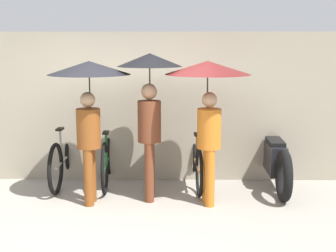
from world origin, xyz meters
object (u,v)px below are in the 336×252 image
at_px(parked_bicycle_3, 196,161).
at_px(pedestrian_leading, 89,88).
at_px(pedestrian_center, 150,89).
at_px(pedestrian_trailing, 208,88).
at_px(parked_bicycle_0, 64,159).
at_px(motorcycle, 275,160).
at_px(parked_bicycle_1, 108,159).
at_px(parked_bicycle_2, 152,161).

relative_size(parked_bicycle_3, pedestrian_leading, 0.94).
relative_size(parked_bicycle_3, pedestrian_center, 0.89).
height_order(pedestrian_center, pedestrian_trailing, pedestrian_center).
height_order(parked_bicycle_0, pedestrian_trailing, pedestrian_trailing).
bearing_deg(pedestrian_trailing, motorcycle, 25.53).
distance_m(parked_bicycle_1, motorcycle, 2.57).
xyz_separation_m(parked_bicycle_3, pedestrian_trailing, (0.12, -0.76, 1.21)).
distance_m(parked_bicycle_1, pedestrian_trailing, 2.06).
relative_size(parked_bicycle_0, parked_bicycle_1, 1.05).
distance_m(parked_bicycle_3, pedestrian_trailing, 1.43).
bearing_deg(parked_bicycle_1, parked_bicycle_2, -90.11).
bearing_deg(motorcycle, parked_bicycle_1, 90.27).
height_order(parked_bicycle_3, motorcycle, parked_bicycle_3).
height_order(parked_bicycle_1, pedestrian_center, pedestrian_center).
bearing_deg(motorcycle, pedestrian_center, 108.86).
relative_size(parked_bicycle_2, parked_bicycle_3, 0.96).
height_order(parked_bicycle_0, pedestrian_leading, pedestrian_leading).
bearing_deg(parked_bicycle_1, parked_bicycle_3, -94.41).
distance_m(pedestrian_leading, motorcycle, 3.01).
distance_m(parked_bicycle_0, parked_bicycle_3, 2.05).
height_order(pedestrian_trailing, motorcycle, pedestrian_trailing).
height_order(parked_bicycle_2, pedestrian_leading, pedestrian_leading).
bearing_deg(parked_bicycle_3, pedestrian_center, 129.92).
xyz_separation_m(pedestrian_leading, motorcycle, (2.67, 0.73, -1.16)).
xyz_separation_m(parked_bicycle_1, pedestrian_trailing, (1.48, -0.80, 1.19)).
distance_m(parked_bicycle_1, parked_bicycle_2, 0.68).
xyz_separation_m(parked_bicycle_1, pedestrian_center, (0.69, -0.64, 1.15)).
xyz_separation_m(parked_bicycle_0, parked_bicycle_2, (1.36, 0.01, -0.03)).
relative_size(parked_bicycle_0, motorcycle, 0.84).
height_order(parked_bicycle_0, motorcycle, parked_bicycle_0).
bearing_deg(pedestrian_trailing, parked_bicycle_1, 143.28).
bearing_deg(parked_bicycle_3, parked_bicycle_0, 85.89).
relative_size(parked_bicycle_0, parked_bicycle_3, 0.99).
xyz_separation_m(parked_bicycle_1, motorcycle, (2.57, -0.07, 0.01)).
height_order(parked_bicycle_3, pedestrian_leading, pedestrian_leading).
distance_m(parked_bicycle_3, pedestrian_leading, 2.04).
relative_size(pedestrian_center, motorcycle, 0.95).
height_order(parked_bicycle_1, pedestrian_trailing, pedestrian_trailing).
height_order(parked_bicycle_2, pedestrian_center, pedestrian_center).
height_order(pedestrian_center, motorcycle, pedestrian_center).
xyz_separation_m(parked_bicycle_1, parked_bicycle_3, (1.36, -0.03, -0.02)).
bearing_deg(parked_bicycle_3, parked_bicycle_2, 81.96).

